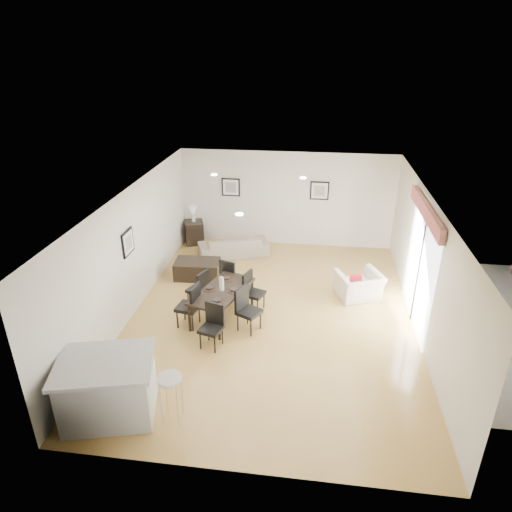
# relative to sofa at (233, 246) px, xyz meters

# --- Properties ---
(ground) EXTENTS (8.00, 8.00, 0.00)m
(ground) POSITION_rel_sofa_xyz_m (1.37, -2.96, -0.27)
(ground) COLOR tan
(ground) RESTS_ON ground
(wall_back) EXTENTS (6.00, 0.04, 2.70)m
(wall_back) POSITION_rel_sofa_xyz_m (1.37, 1.04, 1.08)
(wall_back) COLOR silver
(wall_back) RESTS_ON ground
(wall_front) EXTENTS (6.00, 0.04, 2.70)m
(wall_front) POSITION_rel_sofa_xyz_m (1.37, -6.96, 1.08)
(wall_front) COLOR silver
(wall_front) RESTS_ON ground
(wall_left) EXTENTS (0.04, 8.00, 2.70)m
(wall_left) POSITION_rel_sofa_xyz_m (-1.63, -2.96, 1.08)
(wall_left) COLOR silver
(wall_left) RESTS_ON ground
(wall_right) EXTENTS (0.04, 8.00, 2.70)m
(wall_right) POSITION_rel_sofa_xyz_m (4.37, -2.96, 1.08)
(wall_right) COLOR silver
(wall_right) RESTS_ON ground
(ceiling) EXTENTS (6.00, 8.00, 0.02)m
(ceiling) POSITION_rel_sofa_xyz_m (1.37, -2.96, 2.43)
(ceiling) COLOR white
(ceiling) RESTS_ON wall_back
(sofa) EXTENTS (2.02, 1.39, 0.55)m
(sofa) POSITION_rel_sofa_xyz_m (0.00, 0.00, 0.00)
(sofa) COLOR gray
(sofa) RESTS_ON ground
(armchair) EXTENTS (1.21, 1.14, 0.62)m
(armchair) POSITION_rel_sofa_xyz_m (3.26, -1.89, 0.04)
(armchair) COLOR silver
(armchair) RESTS_ON ground
(dining_table) EXTENTS (1.24, 1.76, 0.66)m
(dining_table) POSITION_rel_sofa_xyz_m (0.32, -3.14, 0.32)
(dining_table) COLOR black
(dining_table) RESTS_ON ground
(dining_chair_wnear) EXTENTS (0.50, 0.50, 0.97)m
(dining_chair_wnear) POSITION_rel_sofa_xyz_m (-0.23, -3.55, 0.27)
(dining_chair_wnear) COLOR black
(dining_chair_wnear) RESTS_ON ground
(dining_chair_wfar) EXTENTS (0.52, 0.52, 0.88)m
(dining_chair_wfar) POSITION_rel_sofa_xyz_m (-0.24, -2.77, 0.22)
(dining_chair_wfar) COLOR black
(dining_chair_wfar) RESTS_ON ground
(dining_chair_enear) EXTENTS (0.57, 0.57, 0.94)m
(dining_chair_enear) POSITION_rel_sofa_xyz_m (0.89, -3.50, 0.25)
(dining_chair_enear) COLOR black
(dining_chair_enear) RESTS_ON ground
(dining_chair_efar) EXTENTS (0.51, 0.51, 0.88)m
(dining_chair_efar) POSITION_rel_sofa_xyz_m (0.89, -2.71, 0.22)
(dining_chair_efar) COLOR black
(dining_chair_efar) RESTS_ON ground
(dining_chair_head) EXTENTS (0.49, 0.49, 0.89)m
(dining_chair_head) POSITION_rel_sofa_xyz_m (0.35, -4.13, 0.22)
(dining_chair_head) COLOR black
(dining_chair_head) RESTS_ON ground
(dining_chair_foot) EXTENTS (0.52, 0.52, 0.90)m
(dining_chair_foot) POSITION_rel_sofa_xyz_m (0.30, -2.14, 0.23)
(dining_chair_foot) COLOR black
(dining_chair_foot) RESTS_ON ground
(vase) EXTENTS (0.82, 1.26, 0.64)m
(vase) POSITION_rel_sofa_xyz_m (0.32, -3.14, 0.65)
(vase) COLOR white
(vase) RESTS_ON dining_table
(coffee_table) EXTENTS (1.14, 0.72, 0.44)m
(coffee_table) POSITION_rel_sofa_xyz_m (-0.66, -1.40, -0.05)
(coffee_table) COLOR black
(coffee_table) RESTS_ON ground
(side_table) EXTENTS (0.65, 0.65, 0.68)m
(side_table) POSITION_rel_sofa_xyz_m (-1.29, 0.69, 0.06)
(side_table) COLOR black
(side_table) RESTS_ON ground
(table_lamp) EXTENTS (0.23, 0.23, 0.45)m
(table_lamp) POSITION_rel_sofa_xyz_m (-1.29, 0.69, 0.69)
(table_lamp) COLOR white
(table_lamp) RESTS_ON side_table
(cushion) EXTENTS (0.27, 0.13, 0.26)m
(cushion) POSITION_rel_sofa_xyz_m (3.17, -1.98, 0.21)
(cushion) COLOR #A4151C
(cushion) RESTS_ON armchair
(kitchen_island) EXTENTS (1.68, 1.43, 1.02)m
(kitchen_island) POSITION_rel_sofa_xyz_m (-0.86, -6.14, 0.24)
(kitchen_island) COLOR #BBBBBD
(kitchen_island) RESTS_ON ground
(bar_stool) EXTENTS (0.38, 0.38, 0.83)m
(bar_stool) POSITION_rel_sofa_xyz_m (0.14, -6.14, 0.44)
(bar_stool) COLOR silver
(bar_stool) RESTS_ON ground
(framed_print_back_left) EXTENTS (0.52, 0.04, 0.52)m
(framed_print_back_left) POSITION_rel_sofa_xyz_m (-0.23, 1.01, 1.38)
(framed_print_back_left) COLOR black
(framed_print_back_left) RESTS_ON wall_back
(framed_print_back_right) EXTENTS (0.52, 0.04, 0.52)m
(framed_print_back_right) POSITION_rel_sofa_xyz_m (2.27, 1.01, 1.38)
(framed_print_back_right) COLOR black
(framed_print_back_right) RESTS_ON wall_back
(framed_print_left_wall) EXTENTS (0.04, 0.52, 0.52)m
(framed_print_left_wall) POSITION_rel_sofa_xyz_m (-1.60, -3.16, 1.38)
(framed_print_left_wall) COLOR black
(framed_print_left_wall) RESTS_ON wall_left
(sliding_door) EXTENTS (0.12, 2.70, 2.57)m
(sliding_door) POSITION_rel_sofa_xyz_m (4.32, -2.66, 1.39)
(sliding_door) COLOR white
(sliding_door) RESTS_ON wall_right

